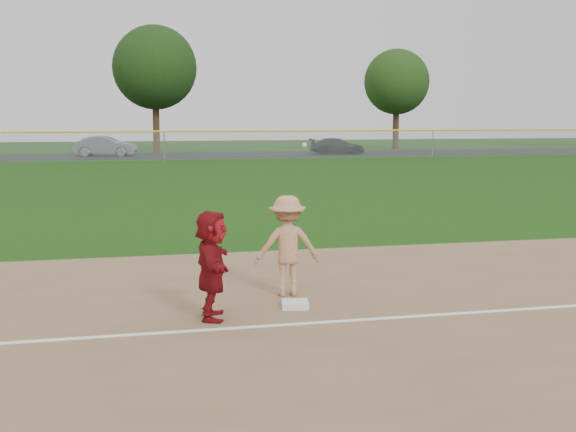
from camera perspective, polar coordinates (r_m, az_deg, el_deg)
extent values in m
plane|color=#18410C|center=(11.52, 1.68, -7.42)|extent=(160.00, 160.00, 0.00)
cube|color=white|center=(10.77, 2.75, -8.39)|extent=(60.00, 0.10, 0.01)
cube|color=black|center=(56.90, -10.06, 4.72)|extent=(120.00, 10.00, 0.01)
cube|color=white|center=(11.59, 0.57, -6.99)|extent=(0.49, 0.49, 0.09)
imported|color=maroon|center=(10.84, -6.04, -3.86)|extent=(0.68, 1.57, 1.64)
imported|color=slate|center=(56.93, -14.23, 5.37)|extent=(4.88, 2.50, 1.53)
imported|color=black|center=(58.48, 3.90, 5.54)|extent=(4.60, 2.26, 1.29)
imported|color=#A9A9AC|center=(12.20, -0.06, -2.36)|extent=(1.13, 0.68, 1.70)
sphere|color=white|center=(11.79, 1.31, 5.64)|extent=(0.07, 0.07, 0.07)
plane|color=#999EA0|center=(50.87, -9.75, 5.48)|extent=(110.00, 0.00, 110.00)
cylinder|color=yellow|center=(50.84, -9.77, 6.61)|extent=(110.00, 0.12, 0.12)
cylinder|color=gray|center=(50.87, -9.75, 5.48)|extent=(0.08, 0.08, 2.00)
cylinder|color=gray|center=(55.67, 11.37, 5.64)|extent=(0.08, 0.08, 2.00)
cylinder|color=#3A2315|center=(62.32, -10.36, 6.86)|extent=(0.56, 0.56, 4.10)
sphere|color=black|center=(62.45, -10.48, 11.47)|extent=(7.00, 7.00, 7.00)
cylinder|color=#392214|center=(68.23, 8.51, 6.78)|extent=(0.56, 0.56, 3.64)
sphere|color=#1A3710|center=(68.29, 8.59, 10.45)|extent=(6.00, 6.00, 6.00)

